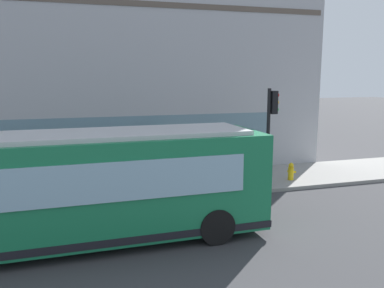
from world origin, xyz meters
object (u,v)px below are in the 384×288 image
object	(u,v)px
city_bus_nearside	(83,188)
fire_hydrant	(291,171)
traffic_light_near_corner	(271,119)
pedestrian_by_light_pole	(243,159)

from	to	relation	value
city_bus_nearside	fire_hydrant	size ratio (longest dim) A/B	13.61
city_bus_nearside	fire_hydrant	bearing A→B (deg)	-65.94
traffic_light_near_corner	pedestrian_by_light_pole	distance (m)	2.05
city_bus_nearside	pedestrian_by_light_pole	distance (m)	7.68
traffic_light_near_corner	pedestrian_by_light_pole	world-z (taller)	traffic_light_near_corner
fire_hydrant	pedestrian_by_light_pole	size ratio (longest dim) A/B	0.42
traffic_light_near_corner	pedestrian_by_light_pole	bearing A→B (deg)	47.56
traffic_light_near_corner	fire_hydrant	bearing A→B (deg)	-66.50
traffic_light_near_corner	fire_hydrant	size ratio (longest dim) A/B	5.29
pedestrian_by_light_pole	fire_hydrant	bearing A→B (deg)	-94.78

